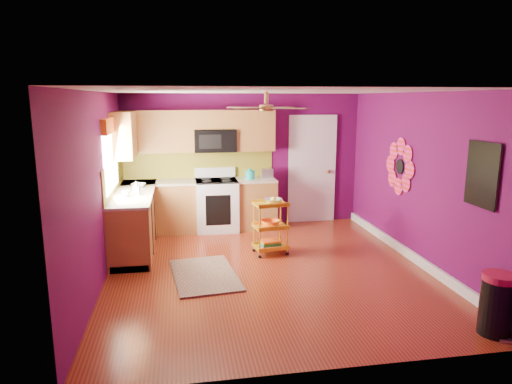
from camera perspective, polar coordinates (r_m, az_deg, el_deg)
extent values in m
plane|color=maroon|center=(6.63, 1.54, -9.68)|extent=(5.00, 5.00, 0.00)
cube|color=#580A49|center=(8.72, -1.59, 3.99)|extent=(4.50, 0.04, 2.50)
cube|color=#580A49|center=(3.93, 8.73, -5.66)|extent=(4.50, 0.04, 2.50)
cube|color=#580A49|center=(6.26, -19.06, 0.31)|extent=(0.04, 5.00, 2.50)
cube|color=#580A49|center=(7.07, 19.81, 1.50)|extent=(0.04, 5.00, 2.50)
cube|color=silver|center=(6.18, 1.67, 12.47)|extent=(4.50, 5.00, 0.04)
cube|color=white|center=(7.34, 18.96, -7.61)|extent=(0.05, 4.90, 0.14)
cube|color=brown|center=(7.70, -14.87, -3.51)|extent=(0.60, 2.30, 0.90)
cube|color=brown|center=(8.49, -6.97, -1.79)|extent=(2.80, 0.60, 0.90)
cube|color=beige|center=(7.59, -15.06, -0.08)|extent=(0.63, 2.30, 0.04)
cube|color=beige|center=(8.40, -7.04, 1.33)|extent=(2.80, 0.63, 0.04)
cube|color=black|center=(7.81, -14.72, -6.35)|extent=(0.54, 2.30, 0.10)
cube|color=black|center=(8.60, -6.90, -4.39)|extent=(2.80, 0.54, 0.10)
cube|color=white|center=(8.48, -4.93, -1.70)|extent=(0.76, 0.66, 0.92)
cube|color=black|center=(8.39, -4.99, 1.39)|extent=(0.76, 0.62, 0.03)
cube|color=white|center=(8.64, -5.15, 2.47)|extent=(0.76, 0.06, 0.18)
cube|color=black|center=(8.17, -4.74, -2.29)|extent=(0.45, 0.02, 0.55)
cube|color=brown|center=(8.42, -12.32, 7.39)|extent=(1.32, 0.33, 0.75)
cube|color=brown|center=(8.53, -0.18, 7.70)|extent=(0.72, 0.33, 0.75)
cube|color=brown|center=(8.43, -5.21, 9.01)|extent=(0.76, 0.33, 0.34)
cube|color=brown|center=(7.98, -16.05, 6.98)|extent=(0.33, 1.30, 0.75)
cube|color=black|center=(8.42, -5.15, 6.41)|extent=(0.76, 0.38, 0.40)
cube|color=olive|center=(8.64, -7.18, 3.46)|extent=(2.80, 0.01, 0.51)
cube|color=olive|center=(7.58, -17.35, 1.88)|extent=(0.01, 2.30, 0.51)
cube|color=white|center=(7.23, -17.74, 4.26)|extent=(0.03, 1.20, 1.00)
cube|color=orange|center=(7.19, -17.74, 7.98)|extent=(0.08, 1.35, 0.22)
cube|color=white|center=(9.01, 6.98, 2.71)|extent=(0.85, 0.04, 2.05)
cube|color=white|center=(8.99, 7.01, 2.69)|extent=(0.95, 0.02, 2.15)
sphere|color=#BF8C3F|center=(9.06, 9.01, 2.54)|extent=(0.07, 0.07, 0.07)
cylinder|color=black|center=(7.57, 17.52, 3.04)|extent=(0.01, 0.24, 0.24)
cube|color=#189F88|center=(5.85, 26.50, 1.96)|extent=(0.03, 0.52, 0.72)
cube|color=black|center=(5.84, 26.38, 1.95)|extent=(0.01, 0.56, 0.76)
cylinder|color=#BF8C3F|center=(6.37, 1.31, 11.73)|extent=(0.06, 0.06, 0.16)
cylinder|color=#BF8C3F|center=(6.37, 1.30, 10.47)|extent=(0.20, 0.20, 0.08)
cube|color=#4C2D19|center=(6.69, 3.16, 10.51)|extent=(0.47, 0.47, 0.01)
cube|color=#4C2D19|center=(6.59, -1.48, 10.50)|extent=(0.47, 0.47, 0.01)
cube|color=#4C2D19|center=(6.06, -0.75, 10.41)|extent=(0.47, 0.47, 0.01)
cube|color=#4C2D19|center=(6.17, 4.28, 10.40)|extent=(0.47, 0.47, 0.01)
cube|color=black|center=(6.46, -6.47, -10.23)|extent=(0.99, 1.45, 0.02)
cylinder|color=yellow|center=(6.94, 0.48, -4.95)|extent=(0.02, 0.02, 0.78)
cylinder|color=yellow|center=(7.09, 3.96, -4.63)|extent=(0.02, 0.02, 0.78)
cylinder|color=yellow|center=(7.23, -0.28, -4.28)|extent=(0.02, 0.02, 0.78)
cylinder|color=yellow|center=(7.37, 3.08, -3.98)|extent=(0.02, 0.02, 0.78)
sphere|color=black|center=(7.07, 0.47, -8.06)|extent=(0.06, 0.06, 0.06)
sphere|color=black|center=(7.21, 3.92, -7.68)|extent=(0.06, 0.06, 0.06)
sphere|color=black|center=(7.35, -0.28, -7.28)|extent=(0.06, 0.06, 0.06)
sphere|color=black|center=(7.49, 3.04, -6.93)|extent=(0.06, 0.06, 0.06)
cube|color=yellow|center=(7.06, 1.84, -1.55)|extent=(0.55, 0.43, 0.03)
cube|color=yellow|center=(7.15, 1.82, -4.35)|extent=(0.55, 0.43, 0.03)
cube|color=yellow|center=(7.25, 1.80, -6.87)|extent=(0.55, 0.43, 0.03)
imported|color=beige|center=(7.06, 2.19, -1.14)|extent=(0.31, 0.31, 0.07)
sphere|color=yellow|center=(7.06, 2.19, -0.97)|extent=(0.09, 0.09, 0.09)
imported|color=orange|center=(7.13, 1.82, -3.89)|extent=(0.32, 0.32, 0.09)
cube|color=navy|center=(7.24, 1.80, -6.62)|extent=(0.32, 0.26, 0.04)
cube|color=#267233|center=(7.23, 1.80, -6.36)|extent=(0.32, 0.26, 0.03)
cube|color=orange|center=(7.22, 1.81, -6.14)|extent=(0.32, 0.26, 0.03)
cylinder|color=black|center=(5.45, 27.90, -12.63)|extent=(0.45, 0.45, 0.59)
cylinder|color=#B0193B|center=(5.33, 28.23, -9.38)|extent=(0.34, 0.34, 0.07)
cube|color=beige|center=(5.45, 28.73, -15.98)|extent=(0.13, 0.10, 0.03)
cylinder|color=#15A3A0|center=(8.44, -0.76, 2.16)|extent=(0.18, 0.18, 0.16)
sphere|color=#15A3A0|center=(8.43, -0.76, 2.83)|extent=(0.06, 0.06, 0.06)
cube|color=beige|center=(8.52, 1.37, 2.32)|extent=(0.22, 0.15, 0.18)
imported|color=#EA3F72|center=(7.30, -14.75, 0.46)|extent=(0.09, 0.10, 0.21)
imported|color=white|center=(7.51, -14.71, 0.56)|extent=(0.12, 0.12, 0.15)
imported|color=white|center=(7.93, -14.49, 0.80)|extent=(0.24, 0.24, 0.06)
imported|color=white|center=(7.21, -15.93, -0.19)|extent=(0.12, 0.12, 0.10)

